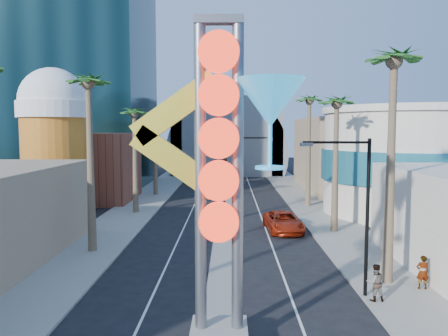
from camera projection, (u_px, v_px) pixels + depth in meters
sidewalk_west at (141, 204)px, 48.92m from camera, size 5.00×100.00×0.15m
sidewalk_east at (311, 205)px, 48.70m from camera, size 5.00×100.00×0.15m
median at (226, 200)px, 51.80m from camera, size 1.60×84.00×0.15m
hotel_tower at (76, 16)px, 63.82m from camera, size 20.00×20.00×50.00m
brick_filler_west at (91, 167)px, 51.64m from camera, size 10.00×10.00×8.00m
filler_east at (340, 154)px, 61.15m from camera, size 10.00×20.00×10.00m
beer_mug at (54, 135)px, 43.35m from camera, size 7.00×7.00×14.50m
turquoise_building at (407, 162)px, 43.17m from camera, size 16.60×16.60×10.60m
canopy at (227, 151)px, 85.30m from camera, size 22.00×16.00×22.00m
neon_sign at (241, 159)px, 16.26m from camera, size 6.53×2.60×12.55m
streetlight_0 at (231, 176)px, 33.44m from camera, size 3.79×0.25×8.00m
streetlight_1 at (222, 157)px, 57.36m from camera, size 3.79×0.25×8.00m
streetlight_2 at (358, 203)px, 21.42m from camera, size 3.45×0.25×8.00m
palm_1 at (88, 93)px, 29.05m from camera, size 2.40×2.40×12.70m
palm_2 at (134, 119)px, 43.11m from camera, size 2.40×2.40×11.20m
palm_3 at (155, 121)px, 55.06m from camera, size 2.40×2.40×11.20m
palm_5 at (394, 75)px, 22.83m from camera, size 2.40×2.40×13.20m
palm_6 at (337, 111)px, 34.90m from camera, size 2.40×2.40×11.70m
palm_7 at (309, 107)px, 46.77m from camera, size 2.40×2.40×12.70m
red_pickup at (283, 222)px, 36.15m from camera, size 3.17×6.01×1.61m
pedestrian_a at (423, 272)px, 22.64m from camera, size 0.67×0.46×1.78m
pedestrian_b at (375, 282)px, 21.07m from camera, size 0.95×0.77×1.81m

